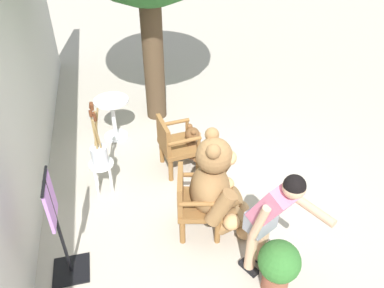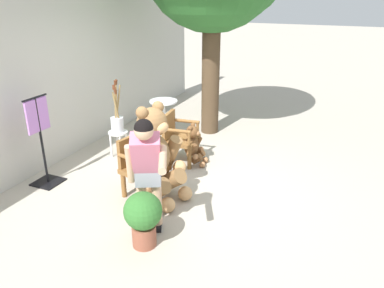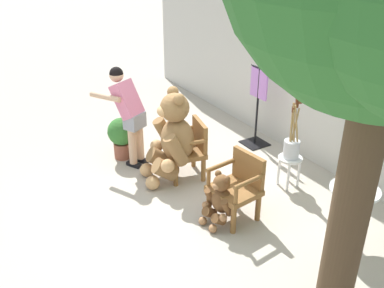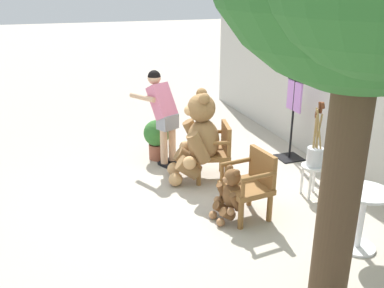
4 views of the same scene
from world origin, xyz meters
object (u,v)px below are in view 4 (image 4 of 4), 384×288
object	(u,v)px
round_side_table	(362,213)
brush_bucket	(315,152)
teddy_bear_large	(198,137)
white_stool	(313,172)
potted_plant	(157,137)
wooden_chair_right	(251,183)
clothing_display_stand	(293,118)
teddy_bear_small	(230,194)
person_visitor	(163,110)
wooden_chair_left	(215,150)

from	to	relation	value
round_side_table	brush_bucket	bearing A→B (deg)	169.43
teddy_bear_large	white_stool	xyz separation A→B (m)	(1.02, 1.32, -0.32)
white_stool	potted_plant	xyz separation A→B (m)	(-2.03, -1.70, 0.04)
wooden_chair_right	brush_bucket	size ratio (longest dim) A/B	0.94
potted_plant	clothing_display_stand	world-z (taller)	clothing_display_stand
potted_plant	teddy_bear_small	bearing A→B (deg)	8.96
teddy_bear_small	potted_plant	distance (m)	2.28
person_visitor	round_side_table	bearing A→B (deg)	24.63
white_stool	person_visitor	bearing A→B (deg)	-137.53
person_visitor	brush_bucket	world-z (taller)	person_visitor
round_side_table	person_visitor	bearing A→B (deg)	-155.37
brush_bucket	potted_plant	distance (m)	2.66
teddy_bear_large	round_side_table	bearing A→B (deg)	25.22
wooden_chair_left	teddy_bear_small	distance (m)	1.25
wooden_chair_left	potted_plant	distance (m)	1.21
potted_plant	clothing_display_stand	bearing A→B (deg)	71.29
teddy_bear_small	brush_bucket	bearing A→B (deg)	99.27
wooden_chair_right	teddy_bear_large	bearing A→B (deg)	-168.38
teddy_bear_large	brush_bucket	xyz separation A→B (m)	(1.03, 1.32, -0.01)
wooden_chair_left	clothing_display_stand	bearing A→B (deg)	101.58
person_visitor	round_side_table	xyz separation A→B (m)	(3.08, 1.41, -0.46)
brush_bucket	round_side_table	size ratio (longest dim) A/B	1.27
teddy_bear_small	potted_plant	world-z (taller)	teddy_bear_small
round_side_table	potted_plant	world-z (taller)	round_side_table
brush_bucket	round_side_table	bearing A→B (deg)	-10.57
brush_bucket	white_stool	bearing A→B (deg)	126.60
wooden_chair_right	teddy_bear_small	world-z (taller)	wooden_chair_right
wooden_chair_right	wooden_chair_left	bearing A→B (deg)	-179.95
teddy_bear_small	potted_plant	bearing A→B (deg)	-171.04
wooden_chair_left	round_side_table	distance (m)	2.42
wooden_chair_left	clothing_display_stand	world-z (taller)	clothing_display_stand
wooden_chair_right	person_visitor	xyz separation A→B (m)	(-2.01, -0.58, 0.45)
clothing_display_stand	round_side_table	bearing A→B (deg)	-14.71
person_visitor	brush_bucket	distance (m)	2.46
wooden_chair_left	round_side_table	xyz separation A→B (m)	(2.27, 0.83, -0.01)
teddy_bear_large	person_visitor	xyz separation A→B (m)	(-0.78, -0.33, 0.23)
white_stool	round_side_table	size ratio (longest dim) A/B	0.64
potted_plant	wooden_chair_right	bearing A→B (deg)	15.82
wooden_chair_left	round_side_table	size ratio (longest dim) A/B	1.19
round_side_table	teddy_bear_large	bearing A→B (deg)	-154.78
teddy_bear_small	round_side_table	bearing A→B (deg)	46.48
person_visitor	wooden_chair_right	bearing A→B (deg)	16.12
teddy_bear_small	round_side_table	distance (m)	1.53
teddy_bear_small	round_side_table	size ratio (longest dim) A/B	0.99
wooden_chair_right	teddy_bear_large	xyz separation A→B (m)	(-1.23, -0.25, 0.21)
brush_bucket	potted_plant	bearing A→B (deg)	-140.04
teddy_bear_small	white_stool	size ratio (longest dim) A/B	1.55
person_visitor	teddy_bear_large	bearing A→B (deg)	22.86
teddy_bear_large	person_visitor	distance (m)	0.88
wooden_chair_left	white_stool	xyz separation A→B (m)	(0.99, 1.07, -0.11)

